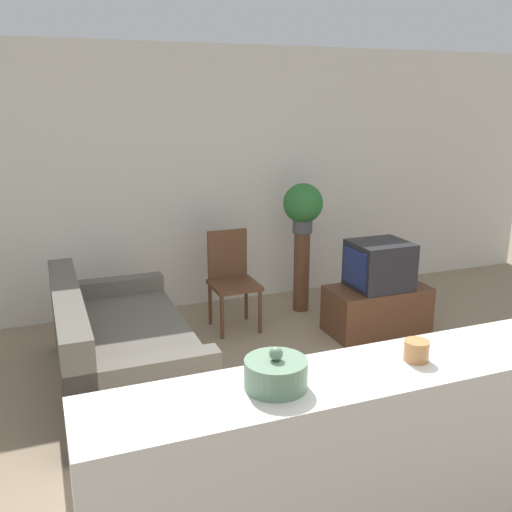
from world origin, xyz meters
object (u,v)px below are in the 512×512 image
object	(u,v)px
wooden_chair	(232,275)
potted_plant	(303,205)
couch	(119,352)
television	(379,265)
decorative_bowl	(276,373)

from	to	relation	value
wooden_chair	potted_plant	xyz separation A→B (m)	(0.82, 0.15, 0.61)
wooden_chair	couch	bearing A→B (deg)	-144.82
television	wooden_chair	size ratio (longest dim) A/B	0.57
couch	wooden_chair	distance (m)	1.50
couch	television	size ratio (longest dim) A/B	3.50
couch	wooden_chair	world-z (taller)	wooden_chair
potted_plant	television	bearing A→B (deg)	-61.83
couch	decorative_bowl	distance (m)	2.47
couch	television	world-z (taller)	television
television	potted_plant	world-z (taller)	potted_plant
wooden_chair	decorative_bowl	xyz separation A→B (m)	(-0.89, -3.15, 0.62)
wooden_chair	potted_plant	bearing A→B (deg)	10.39
couch	wooden_chair	xyz separation A→B (m)	(1.21, 0.85, 0.23)
television	wooden_chair	distance (m)	1.41
decorative_bowl	couch	bearing A→B (deg)	98.00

